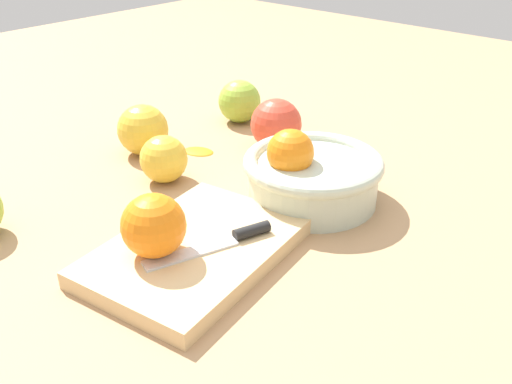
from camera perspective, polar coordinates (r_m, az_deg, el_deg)
name	(u,v)px	position (r m, az deg, el deg)	size (l,w,h in m)	color
ground_plane	(213,206)	(0.78, -4.33, -1.40)	(2.40, 2.40, 0.00)	tan
bowl	(310,174)	(0.78, 5.44, 1.79)	(0.19, 0.19, 0.10)	beige
cutting_board	(195,251)	(0.67, -6.06, -5.82)	(0.25, 0.17, 0.02)	#DBB77F
orange_on_board	(154,226)	(0.63, -10.15, -3.31)	(0.07, 0.07, 0.07)	orange
knife	(226,240)	(0.66, -2.97, -4.77)	(0.15, 0.07, 0.01)	silver
apple_front_left	(143,130)	(0.93, -11.18, 6.09)	(0.08, 0.08, 0.08)	gold
apple_front_center	(164,159)	(0.84, -9.16, 3.26)	(0.07, 0.07, 0.07)	gold
apple_front_left_2	(276,124)	(0.94, 2.01, 6.75)	(0.08, 0.08, 0.08)	#D6422D
apple_front_left_3	(239,101)	(1.05, -1.65, 9.00)	(0.08, 0.08, 0.08)	#8EB738
citrus_peel	(198,150)	(0.94, -5.76, 4.22)	(0.05, 0.04, 0.01)	orange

